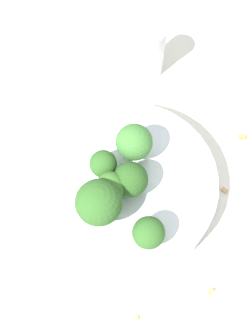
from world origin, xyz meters
TOP-DOWN VIEW (x-y plane):
  - ground_plane at (0.00, 0.00)m, footprint 3.00×3.00m
  - bowl at (0.00, 0.00)m, footprint 0.23×0.23m
  - broccoli_floret_0 at (0.00, -0.01)m, footprint 0.04×0.04m
  - broccoli_floret_1 at (-0.02, 0.02)m, footprint 0.03×0.03m
  - broccoli_floret_2 at (0.02, 0.03)m, footprint 0.04×0.04m
  - broccoli_floret_3 at (-0.02, -0.01)m, footprint 0.03×0.03m
  - broccoli_floret_4 at (-0.01, -0.08)m, footprint 0.04×0.04m
  - broccoli_floret_5 at (-0.04, -0.03)m, footprint 0.05×0.05m
  - pepper_shaker at (0.11, 0.16)m, footprint 0.04×0.04m
  - almond_crumb_0 at (-0.05, -0.15)m, footprint 0.00×0.01m
  - almond_crumb_1 at (0.18, 0.01)m, footprint 0.01×0.01m
  - almond_crumb_2 at (0.04, -0.16)m, footprint 0.01×0.01m
  - almond_crumb_3 at (0.12, -0.05)m, footprint 0.01×0.01m

SIDE VIEW (x-z plane):
  - ground_plane at x=0.00m, z-range 0.00..0.00m
  - almond_crumb_0 at x=-0.05m, z-range 0.00..0.01m
  - almond_crumb_3 at x=0.12m, z-range 0.00..0.01m
  - almond_crumb_2 at x=0.04m, z-range 0.00..0.01m
  - almond_crumb_1 at x=0.18m, z-range 0.00..0.01m
  - bowl at x=0.00m, z-range 0.00..0.04m
  - pepper_shaker at x=0.11m, z-range 0.00..0.08m
  - broccoli_floret_1 at x=-0.02m, z-range 0.04..0.08m
  - broccoli_floret_4 at x=-0.01m, z-range 0.04..0.09m
  - broccoli_floret_0 at x=0.00m, z-range 0.04..0.09m
  - broccoli_floret_3 at x=-0.02m, z-range 0.04..0.09m
  - broccoli_floret_2 at x=0.02m, z-range 0.04..0.10m
  - broccoli_floret_5 at x=-0.04m, z-range 0.04..0.11m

